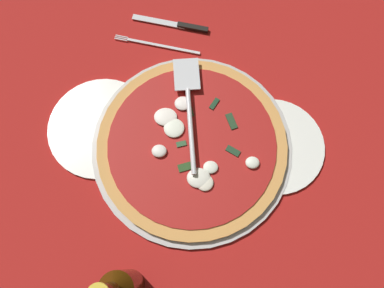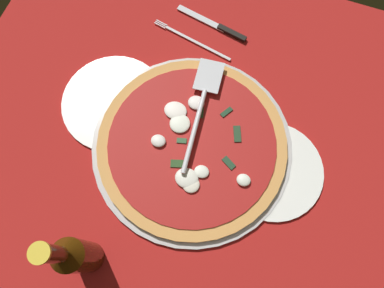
{
  "view_description": "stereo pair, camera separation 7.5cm",
  "coord_description": "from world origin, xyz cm",
  "px_view_note": "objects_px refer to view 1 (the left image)",
  "views": [
    {
      "loc": [
        2.86,
        -19.79,
        73.37
      ],
      "look_at": [
        2.17,
        3.86,
        2.21
      ],
      "focal_mm": 34.3,
      "sensor_mm": 36.0,
      "label": 1
    },
    {
      "loc": [
        10.22,
        -18.39,
        73.37
      ],
      "look_at": [
        2.17,
        3.86,
        2.21
      ],
      "focal_mm": 34.3,
      "sensor_mm": 36.0,
      "label": 2
    }
  ],
  "objects_px": {
    "pizza_server": "(189,107)",
    "place_setting_far": "(168,35)",
    "dinner_plate_left": "(102,127)",
    "dinner_plate_right": "(274,146)",
    "beer_bottle": "(120,288)",
    "pizza": "(192,145)"
  },
  "relations": [
    {
      "from": "pizza_server",
      "to": "place_setting_far",
      "type": "distance_m",
      "value": 0.21
    },
    {
      "from": "dinner_plate_left",
      "to": "dinner_plate_right",
      "type": "xyz_separation_m",
      "value": [
        0.36,
        -0.03,
        0.0
      ]
    },
    {
      "from": "dinner_plate_left",
      "to": "beer_bottle",
      "type": "relative_size",
      "value": 0.91
    },
    {
      "from": "dinner_plate_left",
      "to": "beer_bottle",
      "type": "height_order",
      "value": "beer_bottle"
    },
    {
      "from": "dinner_plate_right",
      "to": "pizza",
      "type": "distance_m",
      "value": 0.17
    },
    {
      "from": "dinner_plate_left",
      "to": "pizza_server",
      "type": "xyz_separation_m",
      "value": [
        0.18,
        0.04,
        0.03
      ]
    },
    {
      "from": "dinner_plate_right",
      "to": "pizza",
      "type": "bearing_deg",
      "value": -177.63
    },
    {
      "from": "pizza",
      "to": "pizza_server",
      "type": "height_order",
      "value": "pizza_server"
    },
    {
      "from": "pizza_server",
      "to": "beer_bottle",
      "type": "bearing_deg",
      "value": 158.31
    },
    {
      "from": "pizza_server",
      "to": "pizza",
      "type": "bearing_deg",
      "value": -179.51
    },
    {
      "from": "place_setting_far",
      "to": "dinner_plate_right",
      "type": "bearing_deg",
      "value": 142.73
    },
    {
      "from": "dinner_plate_right",
      "to": "place_setting_far",
      "type": "xyz_separation_m",
      "value": [
        -0.24,
        0.26,
        -0.0
      ]
    },
    {
      "from": "dinner_plate_left",
      "to": "pizza",
      "type": "bearing_deg",
      "value": -10.86
    },
    {
      "from": "dinner_plate_right",
      "to": "beer_bottle",
      "type": "bearing_deg",
      "value": -134.8
    },
    {
      "from": "place_setting_far",
      "to": "pizza",
      "type": "bearing_deg",
      "value": 114.33
    },
    {
      "from": "dinner_plate_left",
      "to": "pizza_server",
      "type": "relative_size",
      "value": 0.87
    },
    {
      "from": "dinner_plate_right",
      "to": "pizza",
      "type": "height_order",
      "value": "pizza"
    },
    {
      "from": "dinner_plate_left",
      "to": "dinner_plate_right",
      "type": "bearing_deg",
      "value": -4.69
    },
    {
      "from": "pizza",
      "to": "beer_bottle",
      "type": "bearing_deg",
      "value": -111.45
    },
    {
      "from": "dinner_plate_right",
      "to": "beer_bottle",
      "type": "xyz_separation_m",
      "value": [
        -0.28,
        -0.28,
        0.09
      ]
    },
    {
      "from": "dinner_plate_left",
      "to": "place_setting_far",
      "type": "height_order",
      "value": "place_setting_far"
    },
    {
      "from": "pizza",
      "to": "place_setting_far",
      "type": "distance_m",
      "value": 0.28
    }
  ]
}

